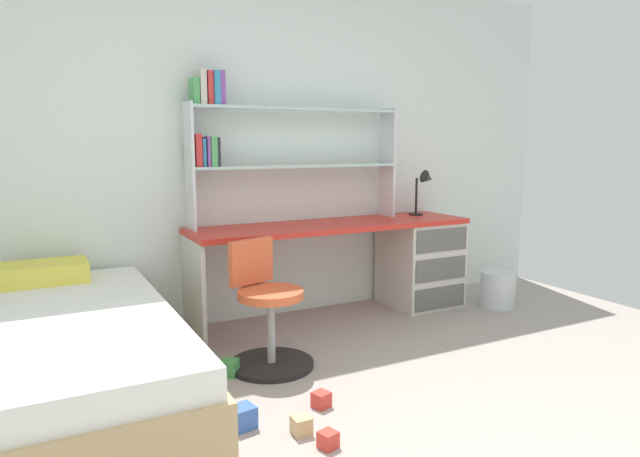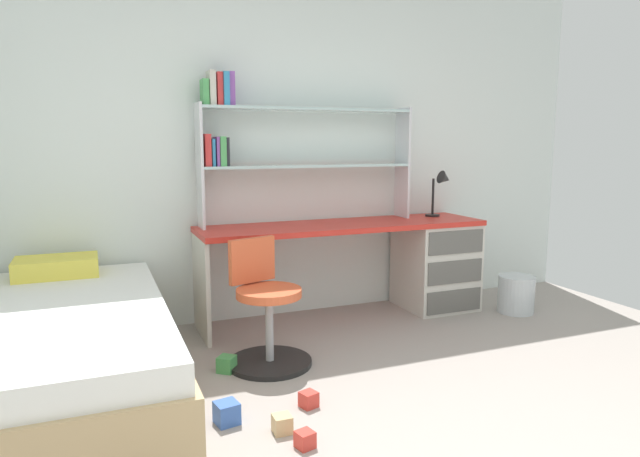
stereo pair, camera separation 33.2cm
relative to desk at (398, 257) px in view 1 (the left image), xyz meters
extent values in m
cube|color=silver|center=(-1.01, 0.34, 0.91)|extent=(5.47, 0.06, 2.66)
cube|color=red|center=(-0.61, 0.00, 0.31)|extent=(2.23, 0.57, 0.04)
cube|color=beige|center=(0.23, 0.00, -0.07)|extent=(0.55, 0.54, 0.71)
cube|color=beige|center=(-1.71, 0.00, -0.07)|extent=(0.03, 0.51, 0.71)
cube|color=#5E5B57|center=(0.23, -0.27, -0.31)|extent=(0.50, 0.01, 0.18)
cube|color=#5E5B57|center=(0.23, -0.27, -0.07)|extent=(0.50, 0.01, 0.18)
cube|color=#5E5B57|center=(0.23, -0.27, 0.17)|extent=(0.50, 0.01, 0.18)
cube|color=silver|center=(-1.66, 0.17, 0.77)|extent=(0.02, 0.22, 0.89)
cube|color=silver|center=(-0.01, 0.17, 0.77)|extent=(0.02, 0.22, 0.89)
cube|color=silver|center=(-0.84, 0.17, 0.76)|extent=(1.64, 0.22, 0.02)
cube|color=silver|center=(-0.84, 0.17, 1.19)|extent=(1.64, 0.22, 0.02)
cube|color=red|center=(-1.61, 0.17, 0.88)|extent=(0.04, 0.16, 0.23)
cube|color=#338CBF|center=(-1.57, 0.17, 0.87)|extent=(0.02, 0.13, 0.19)
cube|color=purple|center=(-1.54, 0.17, 0.88)|extent=(0.02, 0.16, 0.21)
cube|color=#4CA559|center=(-1.51, 0.17, 0.88)|extent=(0.04, 0.18, 0.21)
cube|color=#26262D|center=(-1.47, 0.17, 0.87)|extent=(0.02, 0.16, 0.20)
cube|color=#4CA559|center=(-1.61, 0.17, 1.29)|extent=(0.04, 0.13, 0.18)
cube|color=beige|center=(-1.57, 0.17, 1.32)|extent=(0.04, 0.15, 0.24)
cube|color=red|center=(-1.51, 0.17, 1.31)|extent=(0.04, 0.14, 0.23)
cube|color=#338CBF|center=(-1.47, 0.17, 1.31)|extent=(0.04, 0.18, 0.23)
cube|color=purple|center=(-1.43, 0.17, 1.31)|extent=(0.04, 0.13, 0.24)
cylinder|color=black|center=(0.25, 0.10, 0.34)|extent=(0.12, 0.12, 0.02)
cylinder|color=black|center=(0.25, 0.10, 0.49)|extent=(0.02, 0.02, 0.30)
cone|color=black|center=(0.33, 0.05, 0.64)|extent=(0.12, 0.11, 0.13)
cylinder|color=black|center=(-1.42, -0.68, -0.41)|extent=(0.52, 0.52, 0.03)
cylinder|color=#A5A8AD|center=(-1.42, -0.68, -0.21)|extent=(0.05, 0.05, 0.43)
cylinder|color=#D85933|center=(-1.42, -0.68, 0.03)|extent=(0.40, 0.40, 0.05)
cube|color=#D85933|center=(-1.48, -0.51, 0.21)|extent=(0.32, 0.14, 0.28)
cube|color=tan|center=(-2.62, -0.75, -0.24)|extent=(1.20, 2.08, 0.37)
cube|color=white|center=(-2.62, -0.75, 0.02)|extent=(1.14, 2.02, 0.14)
cube|color=#EAD84C|center=(-2.62, 0.04, 0.15)|extent=(0.50, 0.32, 0.12)
cylinder|color=silver|center=(0.75, -0.38, -0.27)|extent=(0.29, 0.29, 0.30)
cube|color=#479E51|center=(-1.69, -0.69, -0.38)|extent=(0.13, 0.13, 0.10)
cube|color=#3860B7|center=(-1.84, -1.31, -0.37)|extent=(0.12, 0.12, 0.11)
cube|color=tan|center=(-1.61, -1.50, -0.38)|extent=(0.09, 0.09, 0.09)
cube|color=red|center=(-1.56, -1.66, -0.39)|extent=(0.09, 0.09, 0.08)
cube|color=red|center=(-1.40, -1.30, -0.38)|extent=(0.10, 0.10, 0.08)
camera|label=1|loc=(-2.69, -3.73, 0.94)|focal=31.60mm
camera|label=2|loc=(-2.39, -3.87, 0.94)|focal=31.60mm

